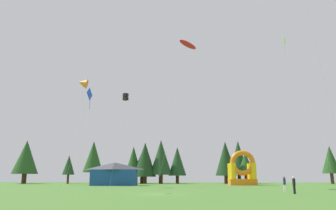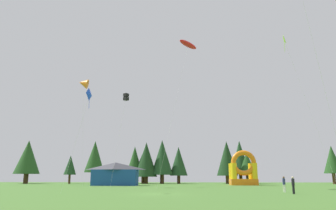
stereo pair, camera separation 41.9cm
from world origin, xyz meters
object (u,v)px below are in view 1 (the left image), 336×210
object	(u,v)px
kite_blue_diamond	(91,95)
kite_red_parafoil	(188,45)
kite_orange_delta	(83,83)
person_midfield	(294,183)
kite_black_box	(126,97)
inflatable_blue_arch	(242,173)
kite_lime_diamond	(284,42)
person_left_edge	(284,183)
festival_tent	(114,174)

from	to	relation	value
kite_blue_diamond	kite_red_parafoil	bearing A→B (deg)	52.99
kite_orange_delta	person_midfield	distance (m)	36.55
kite_black_box	inflatable_blue_arch	distance (m)	26.19
kite_lime_diamond	person_left_edge	size ratio (longest dim) A/B	12.28
kite_black_box	kite_orange_delta	size ratio (longest dim) A/B	0.85
inflatable_blue_arch	kite_black_box	bearing A→B (deg)	-151.44
inflatable_blue_arch	person_midfield	bearing A→B (deg)	-90.78
kite_lime_diamond	inflatable_blue_arch	xyz separation A→B (m)	(-2.57, 21.94, -16.77)
inflatable_blue_arch	kite_blue_diamond	bearing A→B (deg)	-125.54
kite_blue_diamond	person_midfield	size ratio (longest dim) A/B	6.70
kite_black_box	kite_blue_diamond	world-z (taller)	kite_black_box
kite_black_box	person_left_edge	xyz separation A→B (m)	(20.10, -16.45, -13.47)
kite_lime_diamond	person_left_edge	xyz separation A→B (m)	(-2.86, -5.61, -18.11)
inflatable_blue_arch	person_left_edge	bearing A→B (deg)	-90.60
inflatable_blue_arch	festival_tent	world-z (taller)	inflatable_blue_arch
kite_orange_delta	kite_blue_diamond	bearing A→B (deg)	-69.04
kite_orange_delta	kite_lime_diamond	xyz separation A→B (m)	(29.98, -9.89, 2.41)
kite_red_parafoil	festival_tent	bearing A→B (deg)	140.79
kite_red_parafoil	kite_orange_delta	xyz separation A→B (m)	(-17.37, 2.79, -5.23)
kite_orange_delta	kite_lime_diamond	distance (m)	31.66
kite_black_box	person_midfield	distance (m)	31.28
person_left_edge	festival_tent	bearing A→B (deg)	173.27
kite_orange_delta	inflatable_blue_arch	bearing A→B (deg)	23.73
kite_blue_diamond	person_left_edge	bearing A→B (deg)	4.54
person_midfield	person_left_edge	bearing A→B (deg)	-122.88
kite_red_parafoil	kite_lime_diamond	size ratio (longest dim) A/B	1.14
kite_black_box	kite_blue_diamond	bearing A→B (deg)	-91.45
kite_black_box	kite_red_parafoil	xyz separation A→B (m)	(10.35, -3.74, 7.46)
inflatable_blue_arch	kite_lime_diamond	bearing A→B (deg)	-83.31
kite_orange_delta	inflatable_blue_arch	world-z (taller)	kite_orange_delta
person_left_edge	festival_tent	size ratio (longest dim) A/B	0.20
kite_red_parafoil	inflatable_blue_arch	world-z (taller)	kite_red_parafoil
kite_orange_delta	kite_black_box	bearing A→B (deg)	7.73
kite_black_box	person_left_edge	distance (m)	29.26
person_left_edge	person_midfield	size ratio (longest dim) A/B	0.99
kite_red_parafoil	person_midfield	distance (m)	28.17
festival_tent	inflatable_blue_arch	bearing A→B (deg)	9.70
person_left_edge	person_midfield	distance (m)	3.52
kite_lime_diamond	festival_tent	world-z (taller)	kite_lime_diamond
kite_black_box	kite_lime_diamond	world-z (taller)	kite_lime_diamond
kite_red_parafoil	person_left_edge	world-z (taller)	kite_red_parafoil
kite_red_parafoil	festival_tent	xyz separation A→B (m)	(-13.30, 10.85, -19.86)
kite_black_box	festival_tent	size ratio (longest dim) A/B	1.90
kite_blue_diamond	festival_tent	xyz separation A→B (m)	(-2.49, 25.19, -8.26)
kite_orange_delta	kite_lime_diamond	size ratio (longest dim) A/B	0.89
inflatable_blue_arch	festival_tent	size ratio (longest dim) A/B	0.81
inflatable_blue_arch	festival_tent	distance (m)	23.67
kite_lime_diamond	kite_red_parafoil	bearing A→B (deg)	150.59
kite_lime_diamond	festival_tent	size ratio (longest dim) A/B	2.51
person_midfield	festival_tent	bearing A→B (deg)	-80.46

